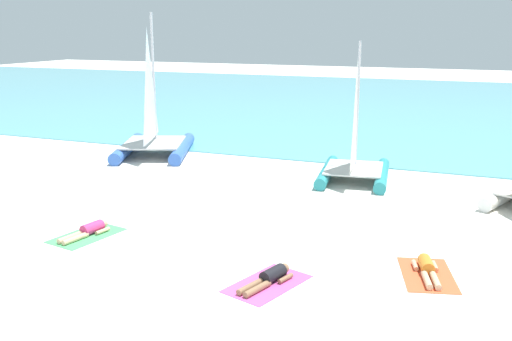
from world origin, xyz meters
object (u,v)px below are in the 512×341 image
object	(u,v)px
towel_left	(87,236)
towel_middle	(267,284)
sailboat_teal	(354,160)
sunbather_left	(88,230)
sunbather_middle	(269,277)
towel_right	(427,275)
sunbather_right	(427,268)
sailboat_blue	(154,135)

from	to	relation	value
towel_left	towel_middle	size ratio (longest dim) A/B	1.00
towel_left	sailboat_teal	bearing A→B (deg)	57.43
sunbather_left	sunbather_middle	bearing A→B (deg)	0.49
towel_right	sunbather_right	size ratio (longest dim) A/B	1.23
sailboat_teal	towel_middle	xyz separation A→B (m)	(0.19, -9.28, -0.72)
towel_right	towel_left	bearing A→B (deg)	-174.96
sailboat_teal	towel_right	bearing A→B (deg)	-73.83
towel_left	sunbather_right	size ratio (longest dim) A/B	1.23
sailboat_blue	towel_middle	size ratio (longest dim) A/B	3.14
towel_left	sunbather_middle	bearing A→B (deg)	-9.67
sailboat_teal	sunbather_left	size ratio (longest dim) A/B	3.13
sailboat_blue	sailboat_teal	size ratio (longest dim) A/B	1.22
sunbather_middle	sailboat_blue	bearing A→B (deg)	149.23
sunbather_middle	towel_right	bearing A→B (deg)	46.05
sailboat_teal	towel_right	xyz separation A→B (m)	(3.33, -7.52, -0.72)
towel_right	sunbather_right	distance (m)	0.14
sunbather_left	sunbather_middle	size ratio (longest dim) A/B	1.01
sailboat_teal	towel_right	size ratio (longest dim) A/B	2.57
sailboat_teal	towel_middle	size ratio (longest dim) A/B	2.57
towel_left	sunbather_left	world-z (taller)	sunbather_left
sailboat_blue	towel_right	bearing A→B (deg)	-56.00
sailboat_blue	towel_right	size ratio (longest dim) A/B	3.14
towel_middle	sunbather_right	xyz separation A→B (m)	(3.12, 1.83, 0.13)
sailboat_teal	sunbather_middle	xyz separation A→B (m)	(0.22, -9.21, -0.60)
towel_left	sailboat_blue	bearing A→B (deg)	111.29
towel_left	sunbather_middle	size ratio (longest dim) A/B	1.23
sailboat_blue	sunbather_right	xyz separation A→B (m)	(12.22, -8.46, -0.76)
sunbather_left	sunbather_middle	distance (m)	5.58
towel_left	towel_right	distance (m)	8.65
sunbather_middle	towel_right	xyz separation A→B (m)	(3.12, 1.70, -0.13)
sunbather_left	sunbather_right	size ratio (longest dim) A/B	1.01
sunbather_left	towel_middle	bearing A→B (deg)	-0.19
sailboat_blue	sunbather_right	size ratio (longest dim) A/B	3.85
sunbather_left	towel_right	bearing A→B (deg)	15.46
towel_left	sunbather_right	xyz separation A→B (m)	(8.60, 0.83, 0.13)
sunbather_left	towel_middle	world-z (taller)	sunbather_left
sailboat_blue	towel_left	bearing A→B (deg)	-89.86
sunbather_middle	sunbather_right	size ratio (longest dim) A/B	0.99
towel_middle	sunbather_right	distance (m)	3.62
towel_right	sunbather_right	xyz separation A→B (m)	(-0.02, 0.06, 0.13)
sailboat_teal	sunbather_middle	size ratio (longest dim) A/B	3.18
sunbather_left	sunbather_right	distance (m)	8.62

